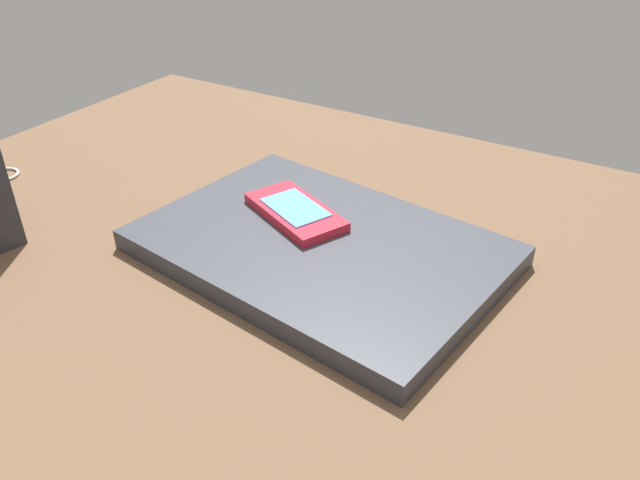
% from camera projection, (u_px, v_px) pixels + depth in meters
% --- Properties ---
extents(desk_surface, '(1.20, 0.80, 0.03)m').
position_uv_depth(desk_surface, '(363.00, 308.00, 0.59)').
color(desk_surface, brown).
rests_on(desk_surface, ground).
extents(laptop_closed, '(0.37, 0.28, 0.02)m').
position_uv_depth(laptop_closed, '(320.00, 248.00, 0.63)').
color(laptop_closed, '#33353D').
rests_on(laptop_closed, desk_surface).
extents(cell_phone_on_laptop, '(0.13, 0.10, 0.01)m').
position_uv_depth(cell_phone_on_laptop, '(295.00, 212.00, 0.66)').
color(cell_phone_on_laptop, red).
rests_on(cell_phone_on_laptop, laptop_closed).
extents(key_ring, '(0.04, 0.04, 0.00)m').
position_uv_depth(key_ring, '(3.00, 175.00, 0.79)').
color(key_ring, silver).
rests_on(key_ring, desk_surface).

